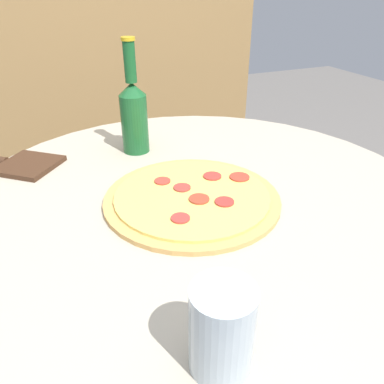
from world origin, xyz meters
The scene contains 6 objects.
table centered at (0.00, 0.00, 0.63)m, with size 1.03×1.03×0.78m.
fence_panel centered at (0.00, 1.05, 0.79)m, with size 1.48×0.04×1.58m.
pizza centered at (-0.02, -0.02, 0.78)m, with size 0.36×0.36×0.02m.
beer_bottle centered at (-0.06, 0.27, 0.88)m, with size 0.07×0.07×0.28m.
pizza_paddle centered at (-0.35, 0.29, 0.78)m, with size 0.24×0.22×0.02m.
drinking_glass centered at (-0.14, -0.38, 0.83)m, with size 0.08×0.08×0.12m.
Camera 1 is at (-0.29, -0.63, 1.18)m, focal length 35.00 mm.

